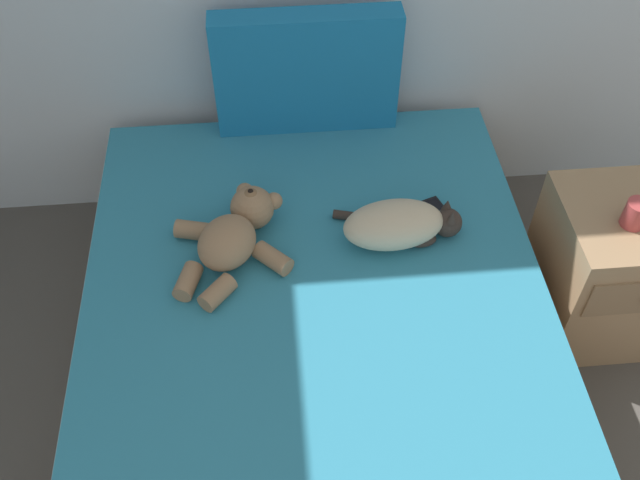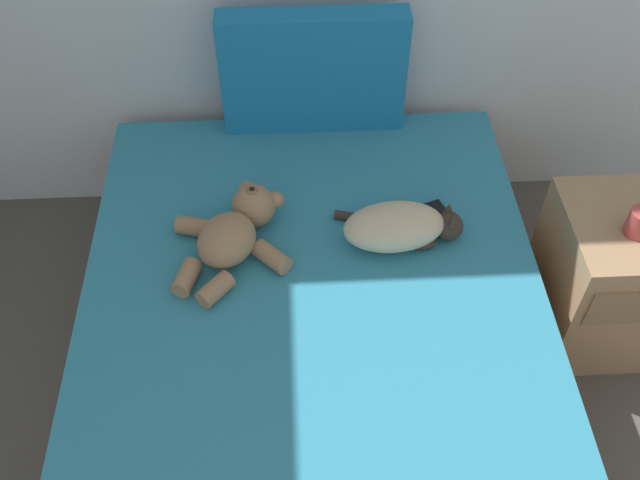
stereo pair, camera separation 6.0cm
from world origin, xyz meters
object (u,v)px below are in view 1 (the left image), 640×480
teddy_bear (235,233)px  mug (637,214)px  cat (399,225)px  bed (318,348)px  patterned_cushion (307,72)px  nightstand (608,269)px  cell_phone (438,213)px

teddy_bear → mug: (1.31, -0.09, 0.07)m
cat → mug: size_ratio=3.60×
mug → bed: bearing=-171.0°
patterned_cushion → nightstand: 1.33m
bed → nightstand: bearing=11.2°
cat → patterned_cushion: bearing=111.9°
patterned_cushion → nightstand: bearing=-33.0°
cell_phone → teddy_bear: bearing=-172.5°
teddy_bear → nightstand: bearing=-2.0°
patterned_cushion → cell_phone: (0.42, -0.54, -0.24)m
cat → teddy_bear: (-0.55, 0.01, -0.00)m
nightstand → cat: bearing=177.3°
bed → nightstand: (1.08, 0.22, 0.05)m
bed → cell_phone: size_ratio=11.86×
cell_phone → nightstand: (0.63, -0.14, -0.21)m
patterned_cushion → nightstand: size_ratio=1.17×
teddy_bear → cat: bearing=-1.1°
teddy_bear → nightstand: size_ratio=0.83×
patterned_cushion → cat: 0.71m
cat → cell_phone: bearing=32.5°
cell_phone → bed: bearing=-142.1°
cat → mug: bearing=-6.3°
cat → teddy_bear: size_ratio=0.88×
patterned_cushion → mug: 1.26m
cat → teddy_bear: 0.55m
bed → cat: 0.51m
bed → cat: (0.30, 0.25, 0.32)m
bed → cat: size_ratio=4.50×
cat → cell_phone: 0.20m
nightstand → mug: 0.35m
bed → teddy_bear: bearing=133.8°
cat → cell_phone: size_ratio=2.64×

